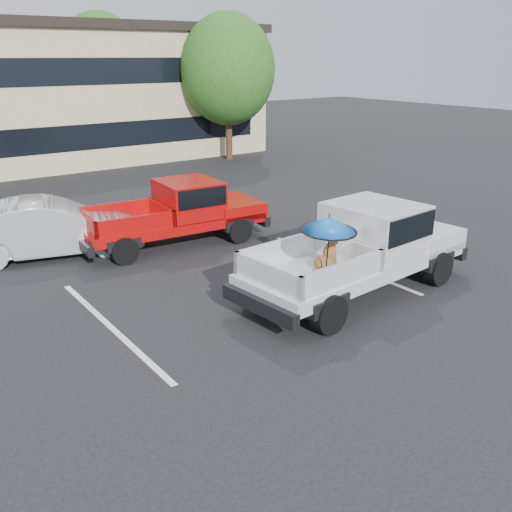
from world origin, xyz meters
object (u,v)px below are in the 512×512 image
object	(u,v)px
silver_pickup	(367,243)
red_pickup	(184,209)
tree_right	(228,70)
tree_back	(101,63)
silver_sedan	(50,228)

from	to	relation	value
silver_pickup	red_pickup	size ratio (longest dim) A/B	1.11
tree_right	tree_back	world-z (taller)	tree_back
tree_right	tree_back	xyz separation A→B (m)	(-3.00, 8.00, 0.20)
red_pickup	silver_sedan	xyz separation A→B (m)	(-3.29, 1.03, -0.19)
tree_back	silver_sedan	distance (m)	19.58
red_pickup	silver_sedan	distance (m)	3.46
tree_right	red_pickup	size ratio (longest dim) A/B	1.29
tree_back	silver_sedan	bearing A→B (deg)	-116.44
tree_back	silver_sedan	world-z (taller)	tree_back
silver_sedan	red_pickup	bearing A→B (deg)	-92.44
silver_pickup	tree_back	bearing A→B (deg)	76.21
tree_right	tree_back	bearing A→B (deg)	110.56
silver_pickup	silver_sedan	distance (m)	7.92
red_pickup	silver_sedan	world-z (taller)	red_pickup
tree_back	red_pickup	bearing A→B (deg)	-106.11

